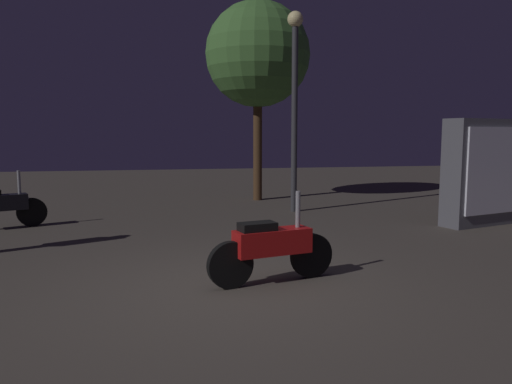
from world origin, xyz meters
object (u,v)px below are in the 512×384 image
object	(u,v)px
motorcycle_black_parked_left	(0,206)
kiosk_billboard	(480,172)
motorcycle_red_foreground	(272,247)
streetlamp_near	(295,85)

from	to	relation	value
motorcycle_black_parked_left	kiosk_billboard	xyz separation A→B (m)	(9.19, -1.42, 0.61)
motorcycle_red_foreground	streetlamp_near	distance (m)	6.15
kiosk_billboard	motorcycle_red_foreground	bearing A→B (deg)	15.06
motorcycle_black_parked_left	kiosk_billboard	world-z (taller)	kiosk_billboard
motorcycle_red_foreground	motorcycle_black_parked_left	world-z (taller)	same
motorcycle_black_parked_left	streetlamp_near	xyz separation A→B (m)	(6.07, 0.98, 2.49)
motorcycle_red_foreground	kiosk_billboard	world-z (taller)	kiosk_billboard
motorcycle_red_foreground	kiosk_billboard	bearing A→B (deg)	17.77
motorcycle_red_foreground	streetlamp_near	size ratio (longest dim) A/B	0.36
motorcycle_black_parked_left	streetlamp_near	world-z (taller)	streetlamp_near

